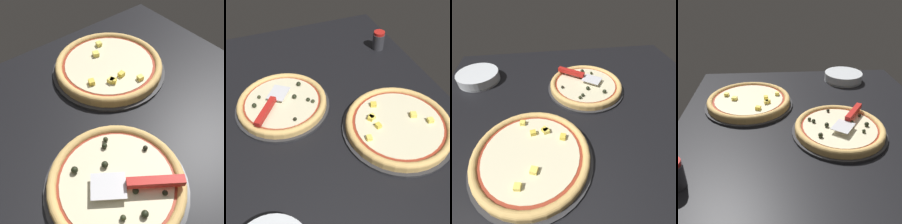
% 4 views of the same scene
% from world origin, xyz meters
% --- Properties ---
extents(ground_plane, '(1.32, 1.12, 0.04)m').
position_xyz_m(ground_plane, '(0.00, 0.00, -0.02)').
color(ground_plane, black).
extents(pizza_pan_front, '(0.37, 0.37, 0.01)m').
position_xyz_m(pizza_pan_front, '(-0.05, -0.10, 0.01)').
color(pizza_pan_front, '#2D2D30').
rests_on(pizza_pan_front, ground_plane).
extents(pizza_front, '(0.35, 0.35, 0.04)m').
position_xyz_m(pizza_front, '(-0.05, -0.10, 0.03)').
color(pizza_front, '#DBAD60').
rests_on(pizza_front, pizza_pan_front).
extents(pizza_pan_back, '(0.41, 0.41, 0.01)m').
position_xyz_m(pizza_pan_back, '(0.22, 0.27, 0.01)').
color(pizza_pan_back, '#2D2D30').
rests_on(pizza_pan_back, ground_plane).
extents(pizza_back, '(0.39, 0.39, 0.04)m').
position_xyz_m(pizza_back, '(0.22, 0.27, 0.03)').
color(pizza_back, '#DBAD60').
rests_on(pizza_back, pizza_pan_back).
extents(serving_spatula, '(0.21, 0.17, 0.02)m').
position_xyz_m(serving_spatula, '(-0.00, -0.16, 0.06)').
color(serving_spatula, silver).
rests_on(serving_spatula, pizza_front).
extents(parmesan_shaker, '(0.06, 0.06, 0.09)m').
position_xyz_m(parmesan_shaker, '(-0.29, 0.45, 0.05)').
color(parmesan_shaker, '#333338').
rests_on(parmesan_shaker, ground_plane).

